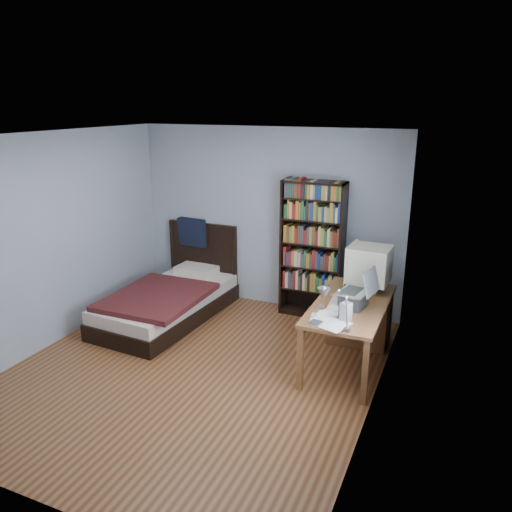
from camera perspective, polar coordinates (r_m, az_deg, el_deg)
name	(u,v)px	position (r m, az deg, el deg)	size (l,w,h in m)	color
room	(192,261)	(5.13, -7.27, -0.63)	(4.20, 4.24, 2.50)	brown
desk	(357,315)	(6.01, 11.52, -6.66)	(0.75, 1.53, 0.73)	brown
crt_monitor	(368,265)	(5.84, 12.71, -1.01)	(0.48, 0.44, 0.53)	beige
laptop	(355,297)	(5.36, 11.27, -4.58)	(0.40, 0.40, 0.44)	#2D2D30
desk_lamp	(328,297)	(4.38, 8.21, -4.70)	(0.22, 0.48, 0.57)	#99999E
keyboard	(338,303)	(5.44, 9.40, -5.36)	(0.18, 0.45, 0.03)	beige
speaker	(346,312)	(5.04, 10.23, -6.30)	(0.09, 0.09, 0.19)	gray
soda_can	(347,288)	(5.74, 10.34, -3.66)	(0.07, 0.07, 0.12)	#073717
mouse	(352,293)	(5.74, 10.89, -4.18)	(0.06, 0.11, 0.04)	silver
phone_silver	(320,307)	(5.31, 7.38, -5.85)	(0.05, 0.11, 0.02)	silver
phone_grey	(314,316)	(5.12, 6.60, -6.79)	(0.04, 0.08, 0.02)	gray
external_drive	(316,323)	(4.95, 6.84, -7.64)	(0.11, 0.11, 0.02)	gray
bookshelf	(312,250)	(6.66, 6.44, 0.71)	(0.83, 0.30, 1.85)	black
bed	(170,298)	(6.89, -9.75, -4.80)	(1.18, 2.16, 1.16)	black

